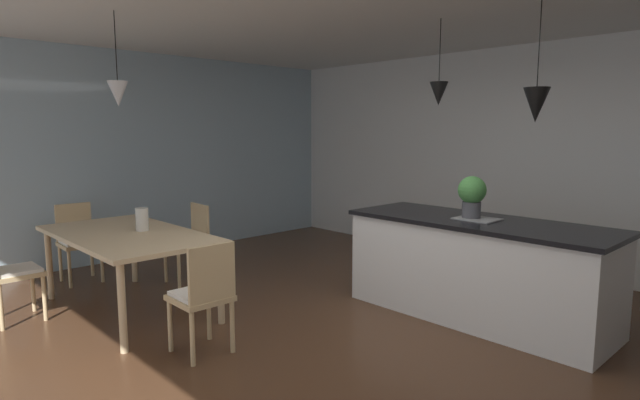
# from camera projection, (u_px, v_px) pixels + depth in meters

# --- Properties ---
(ground_plane) EXTENTS (10.00, 8.40, 0.04)m
(ground_plane) POSITION_uv_depth(u_px,v_px,m) (361.00, 351.00, 4.03)
(ground_plane) COLOR #4C301E
(wall_back_kitchen) EXTENTS (10.00, 0.12, 2.70)m
(wall_back_kitchen) POSITION_uv_depth(u_px,v_px,m) (547.00, 159.00, 6.07)
(wall_back_kitchen) COLOR silver
(wall_back_kitchen) RESTS_ON ground_plane
(window_wall_left_glazing) EXTENTS (0.06, 8.40, 2.70)m
(window_wall_left_glazing) POSITION_uv_depth(u_px,v_px,m) (130.00, 156.00, 6.75)
(window_wall_left_glazing) COLOR #9EB7C6
(window_wall_left_glazing) RESTS_ON ground_plane
(dining_table) EXTENTS (1.92, 1.03, 0.75)m
(dining_table) POSITION_uv_depth(u_px,v_px,m) (127.00, 239.00, 4.79)
(dining_table) COLOR #D1B284
(dining_table) RESTS_ON ground_plane
(chair_far_left) EXTENTS (0.42, 0.42, 0.87)m
(chair_far_left) POSITION_uv_depth(u_px,v_px,m) (190.00, 240.00, 5.74)
(chair_far_left) COLOR tan
(chair_far_left) RESTS_ON ground_plane
(chair_window_end) EXTENTS (0.41, 0.41, 0.87)m
(chair_window_end) POSITION_uv_depth(u_px,v_px,m) (78.00, 240.00, 5.78)
(chair_window_end) COLOR tan
(chair_window_end) RESTS_ON ground_plane
(chair_near_left) EXTENTS (0.40, 0.40, 0.87)m
(chair_near_left) POSITION_uv_depth(u_px,v_px,m) (9.00, 270.00, 4.53)
(chair_near_left) COLOR tan
(chair_near_left) RESTS_ON ground_plane
(chair_kitchen_end) EXTENTS (0.40, 0.40, 0.87)m
(chair_kitchen_end) POSITION_uv_depth(u_px,v_px,m) (203.00, 294.00, 3.87)
(chair_kitchen_end) COLOR tan
(chair_kitchen_end) RESTS_ON ground_plane
(kitchen_island) EXTENTS (2.35, 0.88, 0.91)m
(kitchen_island) POSITION_uv_depth(u_px,v_px,m) (477.00, 268.00, 4.65)
(kitchen_island) COLOR white
(kitchen_island) RESTS_ON ground_plane
(pendant_over_table) EXTENTS (0.17, 0.17, 0.81)m
(pendant_over_table) POSITION_uv_depth(u_px,v_px,m) (118.00, 94.00, 4.46)
(pendant_over_table) COLOR black
(pendant_over_island_main) EXTENTS (0.17, 0.17, 0.78)m
(pendant_over_island_main) POSITION_uv_depth(u_px,v_px,m) (439.00, 93.00, 4.77)
(pendant_over_island_main) COLOR black
(pendant_over_island_aux) EXTENTS (0.21, 0.21, 0.95)m
(pendant_over_island_aux) POSITION_uv_depth(u_px,v_px,m) (536.00, 105.00, 4.13)
(pendant_over_island_aux) COLOR black
(potted_plant_on_island) EXTENTS (0.25, 0.25, 0.39)m
(potted_plant_on_island) POSITION_uv_depth(u_px,v_px,m) (472.00, 194.00, 4.62)
(potted_plant_on_island) COLOR #4C4C51
(potted_plant_on_island) RESTS_ON kitchen_island
(vase_on_dining_table) EXTENTS (0.12, 0.12, 0.22)m
(vase_on_dining_table) POSITION_uv_depth(u_px,v_px,m) (142.00, 219.00, 4.86)
(vase_on_dining_table) COLOR silver
(vase_on_dining_table) RESTS_ON dining_table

